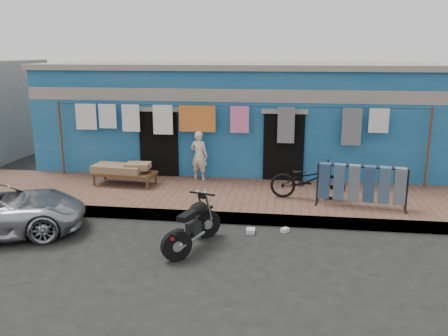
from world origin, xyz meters
The scene contains 13 objects.
ground centered at (0.00, 0.00, 0.00)m, with size 80.00×80.00×0.00m, color black.
sidewalk centered at (0.00, 3.00, 0.12)m, with size 28.00×3.00×0.25m, color brown.
curb centered at (0.00, 1.55, 0.12)m, with size 28.00×0.10×0.25m, color gray.
building centered at (0.00, 6.99, 1.69)m, with size 12.20×5.20×3.36m.
clothesline centered at (-0.52, 4.25, 1.82)m, with size 10.06×0.06×2.10m.
seated_person centered at (-1.00, 4.20, 0.93)m, with size 0.49×0.33×1.36m, color beige.
bicycle centered at (1.91, 2.84, 0.82)m, with size 0.62×1.76×1.14m, color black.
motorcycle centered at (-0.35, 0.10, 0.50)m, with size 0.97×1.64×1.00m, color black, non-canonical shape.
charpoy centered at (-2.86, 3.42, 0.54)m, with size 1.77×0.96×0.57m, color brown, non-canonical shape.
jeans_rack centered at (3.10, 2.39, 0.75)m, with size 2.11×0.72×0.99m, color black, non-canonical shape.
litter_a centered at (-0.55, 1.02, 0.04)m, with size 0.16×0.13×0.07m, color silver.
litter_b centered at (1.41, 1.20, 0.04)m, with size 0.17×0.12×0.08m, color silver.
litter_c centered at (0.70, 1.04, 0.04)m, with size 0.22×0.18×0.09m, color silver.
Camera 1 is at (1.43, -8.30, 3.73)m, focal length 38.00 mm.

